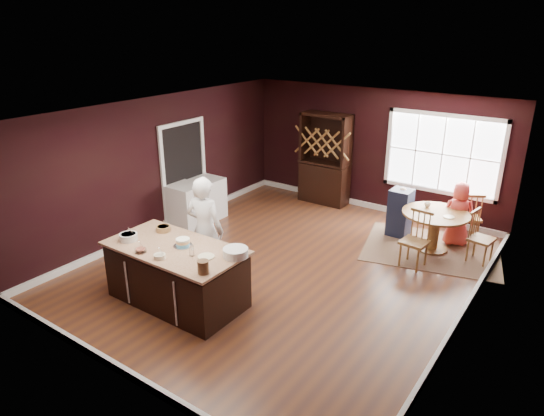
{
  "coord_description": "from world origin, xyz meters",
  "views": [
    {
      "loc": [
        4.15,
        -6.33,
        4.04
      ],
      "look_at": [
        -0.26,
        -0.04,
        1.05
      ],
      "focal_mm": 32.0,
      "sensor_mm": 36.0,
      "label": 1
    }
  ],
  "objects_px": {
    "kitchen_island": "(177,275)",
    "baker": "(205,230)",
    "layer_cake": "(183,243)",
    "seated_woman": "(458,214)",
    "high_chair": "(400,212)",
    "dining_table": "(435,223)",
    "hutch": "(325,159)",
    "toddler": "(404,196)",
    "washer": "(187,206)",
    "chair_east": "(482,237)",
    "chair_south": "(415,240)",
    "chair_north": "(469,215)",
    "dryer": "(208,198)"
  },
  "relations": [
    {
      "from": "seated_woman",
      "to": "hutch",
      "type": "distance_m",
      "value": 3.31
    },
    {
      "from": "baker",
      "to": "hutch",
      "type": "distance_m",
      "value": 4.35
    },
    {
      "from": "washer",
      "to": "dryer",
      "type": "distance_m",
      "value": 0.64
    },
    {
      "from": "kitchen_island",
      "to": "seated_woman",
      "type": "distance_m",
      "value": 5.36
    },
    {
      "from": "baker",
      "to": "chair_east",
      "type": "xyz_separation_m",
      "value": [
        3.55,
        3.25,
        -0.41
      ]
    },
    {
      "from": "baker",
      "to": "seated_woman",
      "type": "distance_m",
      "value": 4.8
    },
    {
      "from": "hutch",
      "to": "washer",
      "type": "xyz_separation_m",
      "value": [
        -1.58,
        -2.94,
        -0.59
      ]
    },
    {
      "from": "seated_woman",
      "to": "high_chair",
      "type": "bearing_deg",
      "value": -11.53
    },
    {
      "from": "baker",
      "to": "high_chair",
      "type": "bearing_deg",
      "value": -129.67
    },
    {
      "from": "dryer",
      "to": "washer",
      "type": "bearing_deg",
      "value": -90.0
    },
    {
      "from": "chair_north",
      "to": "seated_woman",
      "type": "relative_size",
      "value": 0.81
    },
    {
      "from": "kitchen_island",
      "to": "high_chair",
      "type": "distance_m",
      "value": 4.67
    },
    {
      "from": "layer_cake",
      "to": "high_chair",
      "type": "height_order",
      "value": "layer_cake"
    },
    {
      "from": "seated_woman",
      "to": "dryer",
      "type": "xyz_separation_m",
      "value": [
        -4.81,
        -1.7,
        -0.18
      ]
    },
    {
      "from": "kitchen_island",
      "to": "hutch",
      "type": "relative_size",
      "value": 1.01
    },
    {
      "from": "dryer",
      "to": "layer_cake",
      "type": "bearing_deg",
      "value": -53.63
    },
    {
      "from": "chair_south",
      "to": "chair_north",
      "type": "xyz_separation_m",
      "value": [
        0.47,
        1.71,
        -0.01
      ]
    },
    {
      "from": "dining_table",
      "to": "high_chair",
      "type": "distance_m",
      "value": 0.83
    },
    {
      "from": "high_chair",
      "to": "dryer",
      "type": "distance_m",
      "value": 4.04
    },
    {
      "from": "hutch",
      "to": "washer",
      "type": "distance_m",
      "value": 3.39
    },
    {
      "from": "kitchen_island",
      "to": "chair_south",
      "type": "height_order",
      "value": "chair_south"
    },
    {
      "from": "toddler",
      "to": "seated_woman",
      "type": "bearing_deg",
      "value": 8.0
    },
    {
      "from": "toddler",
      "to": "dryer",
      "type": "bearing_deg",
      "value": -157.63
    },
    {
      "from": "hutch",
      "to": "layer_cake",
      "type": "bearing_deg",
      "value": -85.24
    },
    {
      "from": "washer",
      "to": "high_chair",
      "type": "bearing_deg",
      "value": 29.64
    },
    {
      "from": "kitchen_island",
      "to": "baker",
      "type": "xyz_separation_m",
      "value": [
        -0.09,
        0.76,
        0.45
      ]
    },
    {
      "from": "chair_north",
      "to": "seated_woman",
      "type": "distance_m",
      "value": 0.4
    },
    {
      "from": "chair_south",
      "to": "washer",
      "type": "bearing_deg",
      "value": -161.53
    },
    {
      "from": "layer_cake",
      "to": "seated_woman",
      "type": "xyz_separation_m",
      "value": [
        2.81,
        4.41,
        -0.36
      ]
    },
    {
      "from": "chair_north",
      "to": "high_chair",
      "type": "bearing_deg",
      "value": -3.9
    },
    {
      "from": "washer",
      "to": "chair_east",
      "type": "bearing_deg",
      "value": 18.99
    },
    {
      "from": "dining_table",
      "to": "seated_woman",
      "type": "bearing_deg",
      "value": 60.46
    },
    {
      "from": "layer_cake",
      "to": "dining_table",
      "type": "bearing_deg",
      "value": 57.19
    },
    {
      "from": "washer",
      "to": "chair_north",
      "type": "bearing_deg",
      "value": 28.76
    },
    {
      "from": "baker",
      "to": "seated_woman",
      "type": "relative_size",
      "value": 1.44
    },
    {
      "from": "high_chair",
      "to": "toddler",
      "type": "xyz_separation_m",
      "value": [
        0.03,
        0.06,
        0.31
      ]
    },
    {
      "from": "chair_east",
      "to": "seated_woman",
      "type": "height_order",
      "value": "seated_woman"
    },
    {
      "from": "chair_north",
      "to": "dryer",
      "type": "bearing_deg",
      "value": -7.02
    },
    {
      "from": "chair_north",
      "to": "washer",
      "type": "bearing_deg",
      "value": -0.98
    },
    {
      "from": "high_chair",
      "to": "washer",
      "type": "height_order",
      "value": "high_chair"
    },
    {
      "from": "chair_east",
      "to": "washer",
      "type": "relative_size",
      "value": 1.06
    },
    {
      "from": "seated_woman",
      "to": "washer",
      "type": "distance_m",
      "value": 5.35
    },
    {
      "from": "toddler",
      "to": "high_chair",
      "type": "bearing_deg",
      "value": -114.28
    },
    {
      "from": "chair_north",
      "to": "dryer",
      "type": "height_order",
      "value": "chair_north"
    },
    {
      "from": "kitchen_island",
      "to": "dining_table",
      "type": "relative_size",
      "value": 1.75
    },
    {
      "from": "layer_cake",
      "to": "washer",
      "type": "relative_size",
      "value": 0.31
    },
    {
      "from": "layer_cake",
      "to": "baker",
      "type": "bearing_deg",
      "value": 105.05
    },
    {
      "from": "seated_woman",
      "to": "high_chair",
      "type": "xyz_separation_m",
      "value": [
        -1.06,
        -0.21,
        -0.12
      ]
    },
    {
      "from": "baker",
      "to": "chair_south",
      "type": "relative_size",
      "value": 1.75
    },
    {
      "from": "kitchen_island",
      "to": "layer_cake",
      "type": "relative_size",
      "value": 7.4
    }
  ]
}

